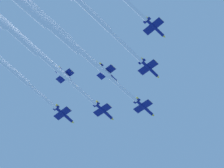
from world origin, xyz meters
name	(u,v)px	position (x,y,z in m)	size (l,w,h in m)	color
jet_lead	(61,35)	(20.93, 16.20, 194.48)	(59.30, 41.95, 4.54)	navy
jet_port_inner	(20,37)	(35.46, 13.05, 195.19)	(58.52, 43.68, 4.55)	navy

